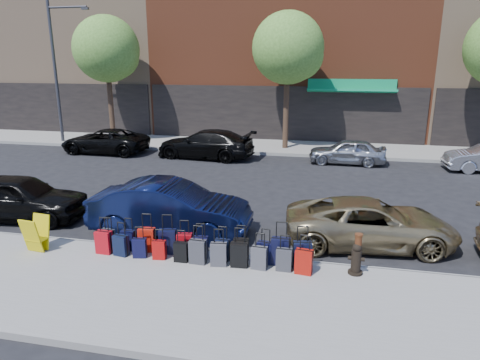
% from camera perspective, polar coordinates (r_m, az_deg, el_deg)
% --- Properties ---
extents(ground, '(120.00, 120.00, 0.00)m').
position_cam_1_polar(ground, '(15.27, 0.28, -3.02)').
color(ground, black).
rests_on(ground, ground).
extents(sidewalk_near, '(60.00, 4.00, 0.15)m').
position_cam_1_polar(sidewalk_near, '(9.52, -7.96, -14.92)').
color(sidewalk_near, gray).
rests_on(sidewalk_near, ground).
extents(sidewalk_far, '(60.00, 4.00, 0.15)m').
position_cam_1_polar(sidewalk_far, '(24.82, 4.98, 4.42)').
color(sidewalk_far, gray).
rests_on(sidewalk_far, ground).
extents(curb_near, '(60.00, 0.08, 0.15)m').
position_cam_1_polar(curb_near, '(11.21, -4.44, -9.84)').
color(curb_near, gray).
rests_on(curb_near, ground).
extents(curb_far, '(60.00, 0.08, 0.15)m').
position_cam_1_polar(curb_far, '(22.85, 4.35, 3.46)').
color(curb_far, gray).
rests_on(curb_far, ground).
extents(building_left, '(15.00, 12.12, 16.00)m').
position_cam_1_polar(building_left, '(37.44, -19.63, 19.56)').
color(building_left, '#9F8062').
rests_on(building_left, ground).
extents(tree_left, '(3.80, 3.80, 7.27)m').
position_cam_1_polar(tree_left, '(26.90, -17.10, 16.12)').
color(tree_left, black).
rests_on(tree_left, sidewalk_far).
extents(tree_center, '(3.80, 3.80, 7.27)m').
position_cam_1_polar(tree_center, '(23.78, 6.74, 16.82)').
color(tree_center, black).
rests_on(tree_center, sidewalk_far).
extents(streetlight, '(2.59, 0.18, 8.00)m').
position_cam_1_polar(streetlight, '(27.84, -23.15, 13.99)').
color(streetlight, '#333338').
rests_on(streetlight, sidewalk_far).
extents(suitcase_front_0, '(0.37, 0.24, 0.85)m').
position_cam_1_polar(suitcase_front_0, '(11.72, -17.19, -7.53)').
color(suitcase_front_0, '#3D3D42').
rests_on(suitcase_front_0, sidewalk_near).
extents(suitcase_front_1, '(0.36, 0.21, 0.86)m').
position_cam_1_polar(suitcase_front_1, '(11.51, -14.64, -7.75)').
color(suitcase_front_1, black).
rests_on(suitcase_front_1, sidewalk_near).
extents(suitcase_front_2, '(0.43, 0.26, 1.00)m').
position_cam_1_polar(suitcase_front_2, '(11.31, -12.30, -7.77)').
color(suitcase_front_2, '#B2180B').
rests_on(suitcase_front_2, sidewalk_near).
extents(suitcase_front_3, '(0.46, 0.31, 1.02)m').
position_cam_1_polar(suitcase_front_3, '(11.09, -9.63, -8.08)').
color(suitcase_front_3, black).
rests_on(suitcase_front_3, sidewalk_near).
extents(suitcase_front_4, '(0.41, 0.27, 0.92)m').
position_cam_1_polar(suitcase_front_4, '(10.94, -7.40, -8.51)').
color(suitcase_front_4, '#9E0A11').
rests_on(suitcase_front_4, sidewalk_near).
extents(suitcase_front_5, '(0.39, 0.25, 0.89)m').
position_cam_1_polar(suitcase_front_5, '(10.76, -5.27, -8.91)').
color(suitcase_front_5, black).
rests_on(suitcase_front_5, sidewalk_near).
extents(suitcase_front_6, '(0.36, 0.21, 0.86)m').
position_cam_1_polar(suitcase_front_6, '(10.62, -2.38, -9.26)').
color(suitcase_front_6, black).
rests_on(suitcase_front_6, sidewalk_near).
extents(suitcase_front_7, '(0.38, 0.23, 0.89)m').
position_cam_1_polar(suitcase_front_7, '(10.61, 0.14, -9.23)').
color(suitcase_front_7, black).
rests_on(suitcase_front_7, sidewalk_near).
extents(suitcase_front_8, '(0.39, 0.26, 0.87)m').
position_cam_1_polar(suitcase_front_8, '(10.48, 3.32, -9.61)').
color(suitcase_front_8, black).
rests_on(suitcase_front_8, sidewalk_near).
extents(suitcase_front_9, '(0.45, 0.26, 1.07)m').
position_cam_1_polar(suitcase_front_9, '(10.42, 5.43, -9.45)').
color(suitcase_front_9, black).
rests_on(suitcase_front_9, sidewalk_near).
extents(suitcase_front_10, '(0.46, 0.31, 1.03)m').
position_cam_1_polar(suitcase_front_10, '(10.34, 8.29, -9.84)').
color(suitcase_front_10, black).
rests_on(suitcase_front_10, sidewalk_near).
extents(suitcase_back_0, '(0.41, 0.25, 0.94)m').
position_cam_1_polar(suitcase_back_0, '(11.49, -17.68, -7.90)').
color(suitcase_back_0, '#AC0B14').
rests_on(suitcase_back_0, sidewalk_near).
extents(suitcase_back_1, '(0.39, 0.27, 0.86)m').
position_cam_1_polar(suitcase_back_1, '(11.25, -15.59, -8.37)').
color(suitcase_back_1, black).
rests_on(suitcase_back_1, sidewalk_near).
extents(suitcase_back_2, '(0.36, 0.25, 0.79)m').
position_cam_1_polar(suitcase_back_2, '(11.04, -13.23, -8.80)').
color(suitcase_back_2, black).
rests_on(suitcase_back_2, sidewalk_near).
extents(suitcase_back_3, '(0.34, 0.22, 0.76)m').
position_cam_1_polar(suitcase_back_3, '(10.87, -10.72, -9.13)').
color(suitcase_back_3, '#AA0C0A').
rests_on(suitcase_back_3, sidewalk_near).
extents(suitcase_back_4, '(0.34, 0.20, 0.80)m').
position_cam_1_polar(suitcase_back_4, '(10.64, -7.86, -9.47)').
color(suitcase_back_4, black).
rests_on(suitcase_back_4, sidewalk_near).
extents(suitcase_back_5, '(0.40, 0.24, 0.95)m').
position_cam_1_polar(suitcase_back_5, '(10.50, -5.66, -9.48)').
color(suitcase_back_5, '#353539').
rests_on(suitcase_back_5, sidewalk_near).
extents(suitcase_back_6, '(0.41, 0.27, 0.91)m').
position_cam_1_polar(suitcase_back_6, '(10.36, -2.87, -9.86)').
color(suitcase_back_6, '#3E3E43').
rests_on(suitcase_back_6, sidewalk_near).
extents(suitcase_back_7, '(0.42, 0.26, 0.96)m').
position_cam_1_polar(suitcase_back_7, '(10.29, -0.10, -9.92)').
color(suitcase_back_7, black).
rests_on(suitcase_back_7, sidewalk_near).
extents(suitcase_back_8, '(0.38, 0.24, 0.88)m').
position_cam_1_polar(suitcase_back_8, '(10.21, 2.58, -10.33)').
color(suitcase_back_8, '#424248').
rests_on(suitcase_back_8, sidewalk_near).
extents(suitcase_back_9, '(0.37, 0.22, 0.86)m').
position_cam_1_polar(suitcase_back_9, '(10.17, 5.89, -10.51)').
color(suitcase_back_9, '#35353A').
rests_on(suitcase_back_9, sidewalk_near).
extents(suitcase_back_10, '(0.42, 0.28, 0.93)m').
position_cam_1_polar(suitcase_back_10, '(10.09, 8.50, -10.72)').
color(suitcase_back_10, '#A5130A').
rests_on(suitcase_back_10, sidewalk_near).
extents(fire_hydrant, '(0.38, 0.34, 0.75)m').
position_cam_1_polar(fire_hydrant, '(10.30, 15.23, -10.22)').
color(fire_hydrant, black).
rests_on(fire_hydrant, sidewalk_near).
extents(bollard, '(0.18, 0.18, 0.97)m').
position_cam_1_polar(bollard, '(10.26, 15.39, -9.37)').
color(bollard, '#38190C').
rests_on(bollard, sidewalk_near).
extents(display_rack, '(0.57, 0.62, 0.91)m').
position_cam_1_polar(display_rack, '(12.21, -25.54, -6.54)').
color(display_rack, '#D6C20B').
rests_on(display_rack, sidewalk_near).
extents(car_near_0, '(4.40, 2.13, 1.45)m').
position_cam_1_polar(car_near_0, '(15.20, -27.40, -2.06)').
color(car_near_0, black).
rests_on(car_near_0, ground).
extents(car_near_1, '(4.67, 1.71, 1.53)m').
position_cam_1_polar(car_near_1, '(12.57, -9.27, -3.72)').
color(car_near_1, '#0C1336').
rests_on(car_near_1, ground).
extents(car_near_2, '(4.76, 2.59, 1.27)m').
position_cam_1_polar(car_near_2, '(12.19, 16.99, -5.50)').
color(car_near_2, '#9D8B60').
rests_on(car_near_2, ground).
extents(car_far_0, '(4.77, 2.29, 1.31)m').
position_cam_1_polar(car_far_0, '(24.49, -17.59, 4.98)').
color(car_far_0, black).
rests_on(car_far_0, ground).
extents(car_far_1, '(5.23, 2.57, 1.46)m').
position_cam_1_polar(car_far_1, '(22.19, -4.64, 4.81)').
color(car_far_1, black).
rests_on(car_far_1, ground).
extents(car_far_2, '(3.69, 1.55, 1.24)m').
position_cam_1_polar(car_far_2, '(21.48, 14.11, 3.73)').
color(car_far_2, '#ACAFB3').
rests_on(car_far_2, ground).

